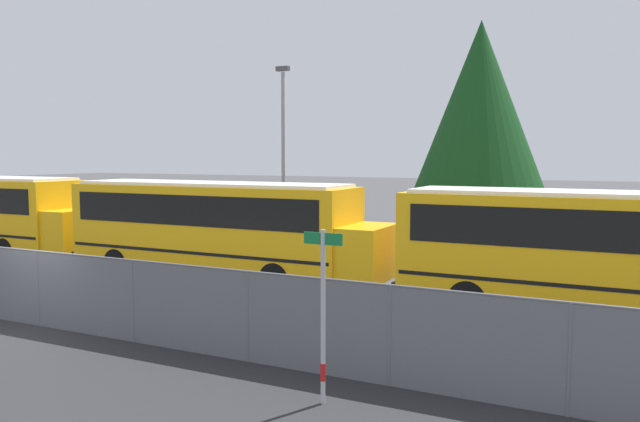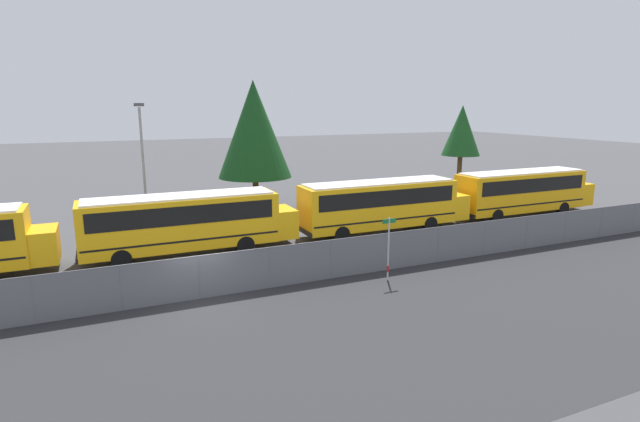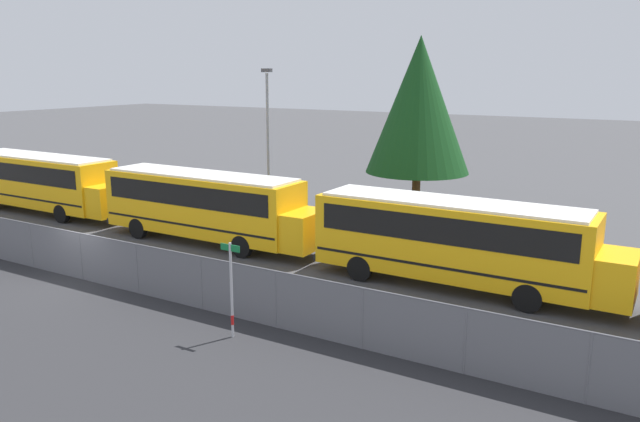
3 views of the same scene
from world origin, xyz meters
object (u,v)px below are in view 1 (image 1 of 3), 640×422
school_bus_2 (217,223)px  tree_0 (480,107)px  street_sign (323,313)px  school_bus_3 (616,246)px  light_pole (283,150)px

school_bus_2 → tree_0: size_ratio=1.18×
street_sign → school_bus_3: bearing=60.9°
school_bus_2 → street_sign: (7.74, -7.84, -0.38)m
tree_0 → street_sign: bearing=-86.3°
light_pole → tree_0: size_ratio=0.83×
school_bus_3 → light_pole: 15.43m
school_bus_3 → tree_0: 11.64m
street_sign → tree_0: 17.77m
school_bus_2 → school_bus_3: size_ratio=1.00×
school_bus_3 → tree_0: tree_0 is taller
school_bus_2 → street_sign: school_bus_2 is taller
school_bus_2 → tree_0: tree_0 is taller
street_sign → tree_0: tree_0 is taller
school_bus_2 → tree_0: (6.65, 9.29, 4.20)m
light_pole → school_bus_3: bearing=-27.9°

